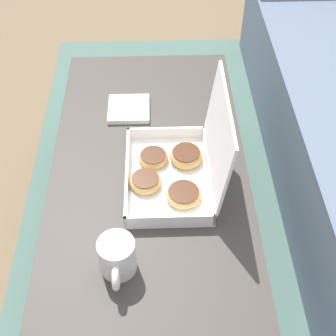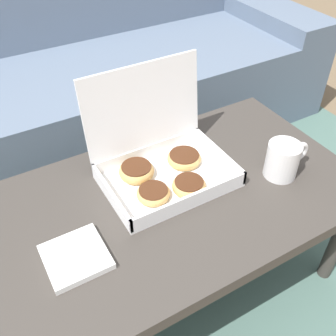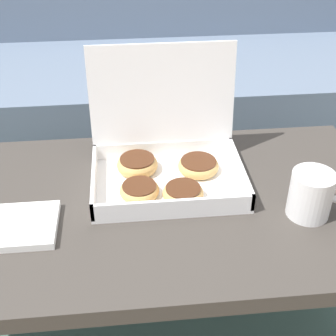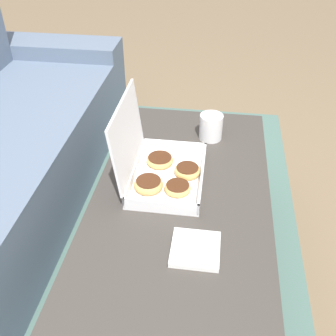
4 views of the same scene
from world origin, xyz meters
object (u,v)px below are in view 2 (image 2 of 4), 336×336
Objects in this scene: pastry_box at (161,162)px; couch at (54,87)px; coffee_mug at (283,160)px; coffee_table at (156,213)px.

couch is at bearing 94.35° from pastry_box.
coffee_mug is (0.37, -1.03, 0.16)m from couch.
coffee_mug is (0.30, -0.17, 0.00)m from pastry_box.
coffee_table is 3.25× the size of pastry_box.
coffee_table is 8.20× the size of coffee_mug.
couch is 17.97× the size of coffee_mug.
pastry_box reaches higher than coffee_mug.
couch is 0.95m from coffee_table.
couch is at bearing 109.70° from coffee_mug.
pastry_box reaches higher than coffee_table.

